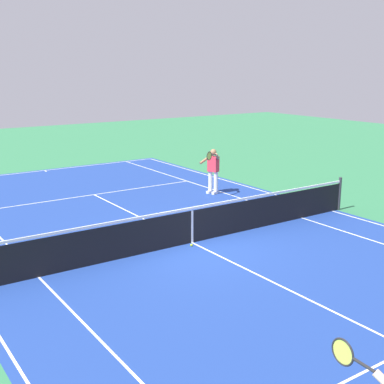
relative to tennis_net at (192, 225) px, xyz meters
name	(u,v)px	position (x,y,z in m)	size (l,w,h in m)	color
ground_plane	(192,243)	(0.00, 0.00, -0.49)	(60.00, 60.00, 0.00)	#2D7247
court_slab	(192,243)	(0.00, 0.00, -0.49)	(24.20, 11.40, 0.00)	navy
court_line_markings	(192,243)	(0.00, 0.00, -0.49)	(23.85, 11.05, 0.01)	white
tennis_net	(192,225)	(0.00, 0.00, 0.00)	(0.10, 11.70, 1.08)	#2D2D33
tennis_player_near	(213,169)	(4.12, -3.73, 0.44)	(0.90, 0.95, 1.70)	white
tennis_ball	(191,245)	(-0.23, 0.17, -0.46)	(0.07, 0.07, 0.07)	#CCE01E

